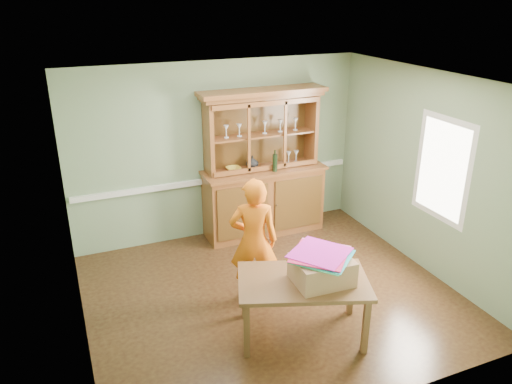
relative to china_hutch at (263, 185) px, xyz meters
name	(u,v)px	position (x,y,z in m)	size (l,w,h in m)	color
floor	(271,295)	(-0.63, -1.74, -0.80)	(4.50, 4.50, 0.00)	#4C3418
ceiling	(274,82)	(-0.63, -1.74, 1.90)	(4.50, 4.50, 0.00)	white
wall_back	(218,151)	(-0.63, 0.26, 0.55)	(4.50, 4.50, 0.00)	gray
wall_left	(71,231)	(-2.88, -1.74, 0.55)	(4.00, 4.00, 0.00)	gray
wall_right	(426,173)	(1.62, -1.74, 0.55)	(4.00, 4.00, 0.00)	gray
wall_front	(372,283)	(-0.63, -3.74, 0.55)	(4.50, 4.50, 0.00)	gray
chair_rail	(220,179)	(-0.63, 0.23, 0.10)	(4.41, 0.05, 0.08)	white
framed_map	(68,202)	(-2.86, -1.44, 0.75)	(0.03, 0.60, 0.46)	#332014
window_panel	(442,169)	(1.60, -2.04, 0.70)	(0.03, 0.96, 1.36)	white
china_hutch	(263,185)	(0.00, 0.00, 0.00)	(1.94, 0.64, 2.28)	brown
dining_table	(303,286)	(-0.63, -2.56, -0.18)	(1.61, 1.27, 0.70)	brown
cardboard_box	(322,270)	(-0.47, -2.66, 0.05)	(0.60, 0.48, 0.28)	#A97957
kite_stack	(320,255)	(-0.49, -2.64, 0.21)	(0.78, 0.78, 0.05)	orange
person	(254,241)	(-0.86, -1.70, 0.01)	(0.59, 0.39, 1.61)	orange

